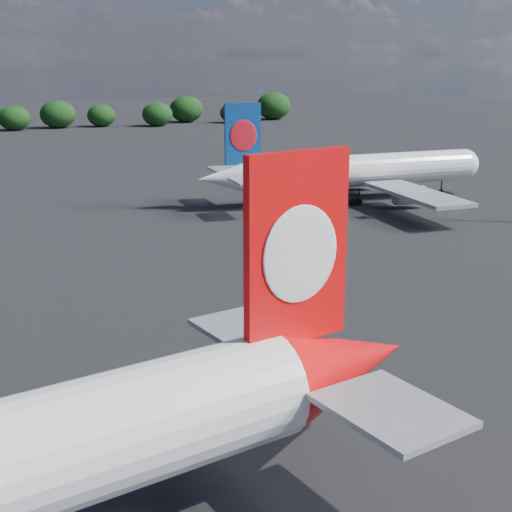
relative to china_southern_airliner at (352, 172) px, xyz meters
name	(u,v)px	position (x,y,z in m)	size (l,w,h in m)	color
china_southern_airliner	(352,172)	(0.00, 0.00, 0.00)	(44.27, 42.18, 14.44)	white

